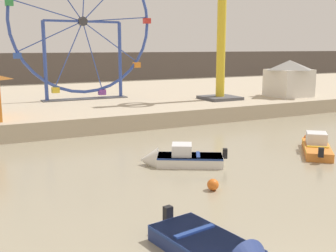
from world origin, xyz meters
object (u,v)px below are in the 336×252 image
object	(u,v)px
drop_tower_yellow_tower	(222,0)
mooring_buoy_orange	(213,185)
motorboat_white_red_stripe	(177,159)
motorboat_orange_hull	(315,144)
carnival_booth_white_ticket	(289,78)
ferris_wheel_blue_frame	(83,24)

from	to	relation	value
drop_tower_yellow_tower	mooring_buoy_orange	xyz separation A→B (m)	(-10.70, -15.60, -8.60)
motorboat_white_red_stripe	motorboat_orange_hull	bearing A→B (deg)	-155.14
motorboat_white_red_stripe	carnival_booth_white_ticket	size ratio (longest dim) A/B	1.04
drop_tower_yellow_tower	carnival_booth_white_ticket	distance (m)	8.88
carnival_booth_white_ticket	drop_tower_yellow_tower	bearing A→B (deg)	169.70
ferris_wheel_blue_frame	mooring_buoy_orange	world-z (taller)	ferris_wheel_blue_frame
motorboat_orange_hull	ferris_wheel_blue_frame	world-z (taller)	ferris_wheel_blue_frame
motorboat_orange_hull	carnival_booth_white_ticket	xyz separation A→B (m)	(8.88, 11.75, 2.40)
drop_tower_yellow_tower	mooring_buoy_orange	distance (m)	20.78
drop_tower_yellow_tower	mooring_buoy_orange	bearing A→B (deg)	-124.44
motorboat_white_red_stripe	ferris_wheel_blue_frame	bearing A→B (deg)	-62.34
motorboat_orange_hull	mooring_buoy_orange	distance (m)	8.66
motorboat_white_red_stripe	mooring_buoy_orange	size ratio (longest dim) A/B	8.67
ferris_wheel_blue_frame	motorboat_orange_hull	bearing A→B (deg)	-67.87
drop_tower_yellow_tower	carnival_booth_white_ticket	world-z (taller)	drop_tower_yellow_tower
motorboat_white_red_stripe	mooring_buoy_orange	distance (m)	3.56
motorboat_white_red_stripe	drop_tower_yellow_tower	bearing A→B (deg)	-100.92
motorboat_orange_hull	ferris_wheel_blue_frame	distance (m)	20.29
motorboat_orange_hull	mooring_buoy_orange	world-z (taller)	motorboat_orange_hull
motorboat_white_red_stripe	mooring_buoy_orange	world-z (taller)	motorboat_white_red_stripe
motorboat_orange_hull	motorboat_white_red_stripe	xyz separation A→B (m)	(-7.82, 0.67, 0.03)
carnival_booth_white_ticket	mooring_buoy_orange	world-z (taller)	carnival_booth_white_ticket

